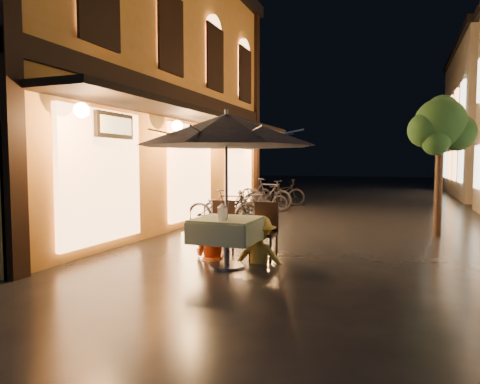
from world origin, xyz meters
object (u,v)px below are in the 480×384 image
at_px(cafe_table, 227,230).
at_px(patio_umbrella, 226,130).
at_px(person_orange, 213,215).
at_px(table_lantern, 222,210).
at_px(bicycle_0, 223,209).
at_px(person_yellow, 260,217).

relative_size(cafe_table, patio_umbrella, 0.36).
xyz_separation_m(patio_umbrella, person_orange, (-0.46, 0.51, -1.40)).
bearing_deg(table_lantern, patio_umbrella, 90.00).
distance_m(person_orange, bicycle_0, 3.37).
bearing_deg(person_orange, bicycle_0, -58.69).
distance_m(patio_umbrella, person_yellow, 1.54).
bearing_deg(person_yellow, table_lantern, 54.59).
bearing_deg(patio_umbrella, bicycle_0, 113.66).
relative_size(patio_umbrella, bicycle_0, 1.49).
bearing_deg(table_lantern, bicycle_0, 112.76).
bearing_deg(person_orange, table_lantern, 135.96).
xyz_separation_m(person_orange, person_yellow, (0.84, 0.01, -0.00)).
bearing_deg(cafe_table, patio_umbrella, 14.04).
height_order(cafe_table, person_yellow, person_yellow).
xyz_separation_m(patio_umbrella, table_lantern, (-0.00, -0.16, -1.23)).
bearing_deg(person_orange, person_yellow, -167.57).
xyz_separation_m(cafe_table, table_lantern, (0.00, -0.16, 0.33)).
distance_m(cafe_table, bicycle_0, 4.01).
relative_size(cafe_table, person_orange, 0.66).
bearing_deg(table_lantern, person_yellow, 61.58).
height_order(patio_umbrella, bicycle_0, patio_umbrella).
height_order(cafe_table, patio_umbrella, patio_umbrella).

